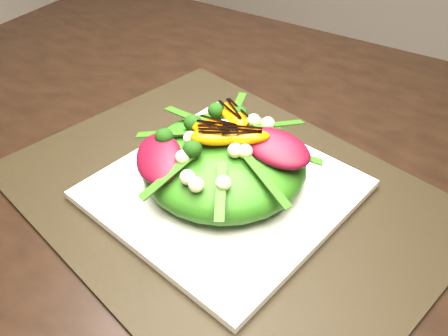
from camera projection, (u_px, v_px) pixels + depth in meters
The scene contains 10 objects.
dining_table at pixel (311, 183), 0.68m from camera, with size 1.60×0.90×0.75m, color black.
placemat at pixel (224, 194), 0.63m from camera, with size 0.55×0.42×0.00m, color black.
plate_base at pixel (224, 189), 0.63m from camera, with size 0.29×0.29×0.01m, color white.
salad_bowl at pixel (224, 182), 0.62m from camera, with size 0.22×0.22×0.02m, color silver.
lettuce_mound at pixel (224, 163), 0.60m from camera, with size 0.21×0.21×0.07m, color #2C6512.
radicchio_leaf at pixel (277, 148), 0.56m from camera, with size 0.09×0.06×0.02m, color #490714.
orange_segment at pixel (233, 129), 0.58m from camera, with size 0.07×0.03×0.02m, color #FF7004.
broccoli_floret at pixel (197, 111), 0.61m from camera, with size 0.03×0.03×0.03m, color black.
macadamia_nut at pixel (234, 163), 0.53m from camera, with size 0.02×0.02×0.02m, color #FEF4B3.
balsamic_drizzle at pixel (233, 123), 0.57m from camera, with size 0.04×0.00×0.00m, color black.
Camera 1 is at (0.16, -0.50, 1.18)m, focal length 38.00 mm.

